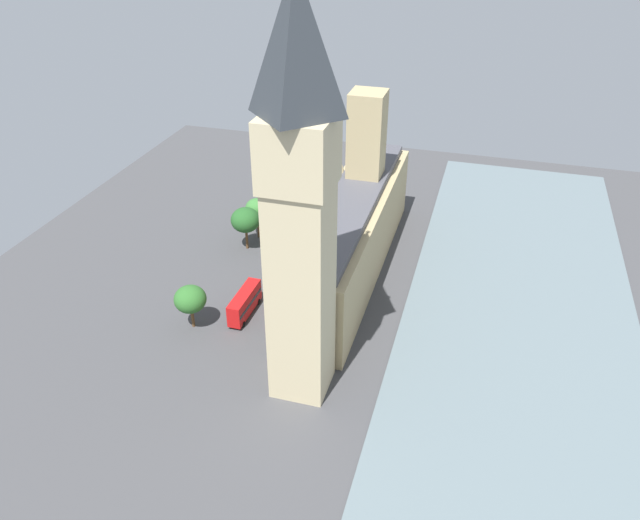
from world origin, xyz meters
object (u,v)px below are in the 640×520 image
(parliament_building, at_px, (353,228))
(double_decker_bus_kerbside, at_px, (316,209))
(car_white_opposite_hall, at_px, (312,236))
(pedestrian_leading, at_px, (334,229))
(double_decker_bus_near_tower, at_px, (245,303))
(street_lamp_slot_11, at_px, (262,218))
(plane_tree_far_end, at_px, (245,220))
(pedestrian_corner, at_px, (332,232))
(car_yellow_cab_under_trees, at_px, (277,270))
(plane_tree_midblock, at_px, (257,209))
(plane_tree_by_river_gate, at_px, (190,299))
(plane_tree_slot_10, at_px, (277,191))
(car_blue_trailing, at_px, (287,258))
(street_lamp_slot_12, at_px, (261,223))

(parliament_building, relative_size, double_decker_bus_kerbside, 5.76)
(car_white_opposite_hall, relative_size, pedestrian_leading, 3.08)
(double_decker_bus_near_tower, height_order, street_lamp_slot_11, street_lamp_slot_11)
(double_decker_bus_near_tower, height_order, plane_tree_far_end, plane_tree_far_end)
(double_decker_bus_near_tower, height_order, pedestrian_corner, double_decker_bus_near_tower)
(pedestrian_corner, height_order, street_lamp_slot_11, street_lamp_slot_11)
(car_yellow_cab_under_trees, relative_size, plane_tree_midblock, 0.44)
(double_decker_bus_kerbside, distance_m, plane_tree_by_river_gate, 47.64)
(pedestrian_leading, bearing_deg, car_white_opposite_hall, 61.22)
(plane_tree_midblock, bearing_deg, street_lamp_slot_11, -123.45)
(parliament_building, xyz_separation_m, pedestrian_leading, (7.63, -13.69, -8.69))
(car_yellow_cab_under_trees, height_order, plane_tree_by_river_gate, plane_tree_by_river_gate)
(double_decker_bus_near_tower, relative_size, street_lamp_slot_11, 1.63)
(parliament_building, xyz_separation_m, car_white_opposite_hall, (11.49, -8.92, -8.48))
(plane_tree_midblock, height_order, plane_tree_slot_10, plane_tree_midblock)
(double_decker_bus_near_tower, relative_size, pedestrian_corner, 6.99)
(pedestrian_leading, xyz_separation_m, plane_tree_midblock, (15.77, 7.06, 6.44))
(plane_tree_by_river_gate, distance_m, plane_tree_midblock, 34.35)
(double_decker_bus_near_tower, xyz_separation_m, plane_tree_midblock, (8.20, -28.29, 4.48))
(car_yellow_cab_under_trees, xyz_separation_m, street_lamp_slot_11, (8.69, -14.39, 3.60))
(car_white_opposite_hall, height_order, pedestrian_corner, car_white_opposite_hall)
(double_decker_bus_near_tower, height_order, plane_tree_by_river_gate, plane_tree_by_river_gate)
(car_blue_trailing, relative_size, plane_tree_far_end, 0.43)
(pedestrian_corner, distance_m, plane_tree_by_river_gate, 43.11)
(double_decker_bus_kerbside, distance_m, plane_tree_slot_10, 10.20)
(car_blue_trailing, bearing_deg, street_lamp_slot_11, -43.21)
(plane_tree_slot_10, bearing_deg, pedestrian_corner, 159.22)
(parliament_building, relative_size, double_decker_bus_near_tower, 5.79)
(double_decker_bus_near_tower, bearing_deg, street_lamp_slot_11, 105.59)
(pedestrian_leading, distance_m, plane_tree_far_end, 21.55)
(car_blue_trailing, bearing_deg, car_white_opposite_hall, -100.72)
(plane_tree_midblock, bearing_deg, car_white_opposite_hall, -169.14)
(double_decker_bus_kerbside, xyz_separation_m, plane_tree_slot_10, (9.43, 0.81, 3.80))
(pedestrian_leading, bearing_deg, double_decker_bus_kerbside, -31.51)
(car_white_opposite_hall, relative_size, street_lamp_slot_11, 0.72)
(double_decker_bus_kerbside, height_order, plane_tree_slot_10, plane_tree_slot_10)
(car_blue_trailing, height_order, pedestrian_corner, car_blue_trailing)
(parliament_building, distance_m, street_lamp_slot_11, 24.53)
(car_white_opposite_hall, bearing_deg, double_decker_bus_kerbside, -80.21)
(plane_tree_far_end, xyz_separation_m, street_lamp_slot_12, (-1.66, -4.48, -2.75))
(plane_tree_far_end, bearing_deg, street_lamp_slot_11, -100.77)
(double_decker_bus_kerbside, height_order, street_lamp_slot_11, street_lamp_slot_11)
(plane_tree_midblock, relative_size, street_lamp_slot_12, 1.58)
(car_yellow_cab_under_trees, bearing_deg, pedestrian_corner, 73.11)
(pedestrian_leading, bearing_deg, street_lamp_slot_11, 32.43)
(car_yellow_cab_under_trees, distance_m, double_decker_bus_near_tower, 14.87)
(double_decker_bus_kerbside, xyz_separation_m, pedestrian_corner, (-5.63, 6.52, -1.96))
(car_blue_trailing, bearing_deg, double_decker_bus_kerbside, -89.25)
(double_decker_bus_kerbside, distance_m, double_decker_bus_near_tower, 40.59)
(car_blue_trailing, height_order, plane_tree_by_river_gate, plane_tree_by_river_gate)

